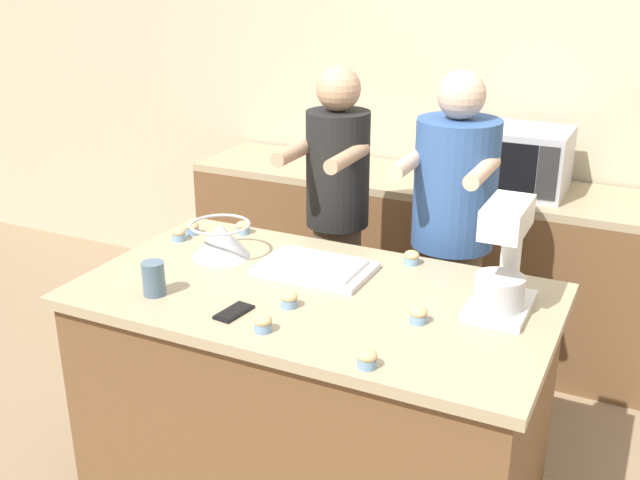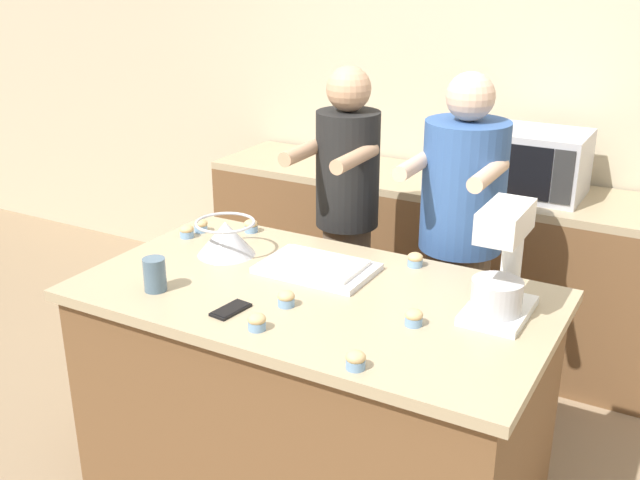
# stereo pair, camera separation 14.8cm
# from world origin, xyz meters

# --- Properties ---
(back_wall) EXTENTS (10.00, 0.06, 2.70)m
(back_wall) POSITION_xyz_m (0.00, 1.90, 1.35)
(back_wall) COLOR beige
(back_wall) RESTS_ON ground_plane
(island_counter) EXTENTS (1.71, 0.96, 0.93)m
(island_counter) POSITION_xyz_m (0.00, 0.00, 0.47)
(island_counter) COLOR brown
(island_counter) RESTS_ON ground_plane
(back_counter) EXTENTS (2.80, 0.60, 0.93)m
(back_counter) POSITION_xyz_m (0.00, 1.55, 0.47)
(back_counter) COLOR brown
(back_counter) RESTS_ON ground_plane
(person_left) EXTENTS (0.31, 0.48, 1.62)m
(person_left) POSITION_xyz_m (-0.26, 0.75, 0.87)
(person_left) COLOR brown
(person_left) RESTS_ON ground_plane
(person_right) EXTENTS (0.36, 0.52, 1.64)m
(person_right) POSITION_xyz_m (0.29, 0.76, 0.86)
(person_right) COLOR brown
(person_right) RESTS_ON ground_plane
(stand_mixer) EXTENTS (0.20, 0.30, 0.39)m
(stand_mixer) POSITION_xyz_m (0.64, 0.14, 1.10)
(stand_mixer) COLOR white
(stand_mixer) RESTS_ON island_counter
(mixing_bowl) EXTENTS (0.24, 0.24, 0.14)m
(mixing_bowl) POSITION_xyz_m (-0.48, 0.13, 1.01)
(mixing_bowl) COLOR #BCBCC1
(mixing_bowl) RESTS_ON island_counter
(baking_tray) EXTENTS (0.43, 0.29, 0.04)m
(baking_tray) POSITION_xyz_m (-0.07, 0.16, 0.95)
(baking_tray) COLOR silver
(baking_tray) RESTS_ON island_counter
(microwave_oven) EXTENTS (0.48, 0.40, 0.32)m
(microwave_oven) POSITION_xyz_m (0.40, 1.55, 1.09)
(microwave_oven) COLOR #B7B7BC
(microwave_oven) RESTS_ON back_counter
(cell_phone) EXTENTS (0.09, 0.15, 0.01)m
(cell_phone) POSITION_xyz_m (-0.16, -0.28, 0.94)
(cell_phone) COLOR black
(cell_phone) RESTS_ON island_counter
(drinking_glass) EXTENTS (0.08, 0.08, 0.12)m
(drinking_glass) POSITION_xyz_m (-0.50, -0.28, 0.99)
(drinking_glass) COLOR slate
(drinking_glass) RESTS_ON island_counter
(cupcake_0) EXTENTS (0.06, 0.06, 0.06)m
(cupcake_0) POSITION_xyz_m (-0.02, -0.16, 0.96)
(cupcake_0) COLOR #759EC6
(cupcake_0) RESTS_ON island_counter
(cupcake_1) EXTENTS (0.06, 0.06, 0.06)m
(cupcake_1) POSITION_xyz_m (0.23, 0.39, 0.96)
(cupcake_1) COLOR #759EC6
(cupcake_1) RESTS_ON island_counter
(cupcake_2) EXTENTS (0.06, 0.06, 0.06)m
(cupcake_2) POSITION_xyz_m (0.38, -0.41, 0.96)
(cupcake_2) COLOR #759EC6
(cupcake_2) RESTS_ON island_counter
(cupcake_3) EXTENTS (0.06, 0.06, 0.06)m
(cupcake_3) POSITION_xyz_m (-0.73, 0.29, 0.96)
(cupcake_3) COLOR #759EC6
(cupcake_3) RESTS_ON island_counter
(cupcake_4) EXTENTS (0.06, 0.06, 0.06)m
(cupcake_4) POSITION_xyz_m (-0.74, 0.20, 0.96)
(cupcake_4) COLOR #759EC6
(cupcake_4) RESTS_ON island_counter
(cupcake_5) EXTENTS (0.06, 0.06, 0.06)m
(cupcake_5) POSITION_xyz_m (-0.01, -0.35, 0.96)
(cupcake_5) COLOR #759EC6
(cupcake_5) RESTS_ON island_counter
(cupcake_6) EXTENTS (0.06, 0.06, 0.06)m
(cupcake_6) POSITION_xyz_m (-0.54, 0.39, 0.96)
(cupcake_6) COLOR #759EC6
(cupcake_6) RESTS_ON island_counter
(cupcake_7) EXTENTS (0.06, 0.06, 0.06)m
(cupcake_7) POSITION_xyz_m (0.42, -0.07, 0.96)
(cupcake_7) COLOR #759EC6
(cupcake_7) RESTS_ON island_counter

